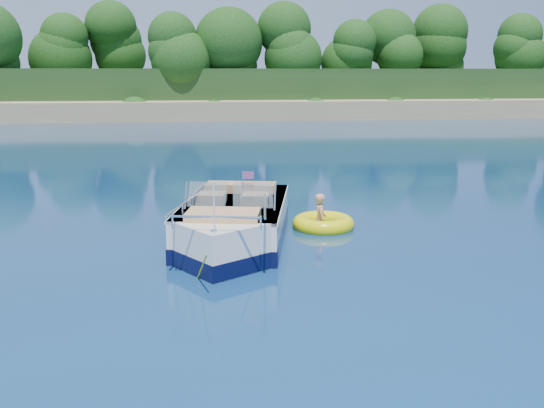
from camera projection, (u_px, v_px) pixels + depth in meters
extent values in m
plane|color=#09193F|center=(242.00, 250.00, 12.93)|extent=(160.00, 160.00, 0.00)
cube|color=#927555|center=(208.00, 112.00, 49.67)|extent=(170.00, 8.00, 2.00)
cube|color=#193615|center=(204.00, 94.00, 75.75)|extent=(170.00, 56.00, 6.00)
cylinder|color=black|center=(206.00, 77.00, 52.96)|extent=(0.44, 0.44, 3.60)
sphere|color=black|center=(205.00, 37.00, 52.23)|extent=(5.94, 5.94, 5.94)
cylinder|color=black|center=(434.00, 83.00, 53.51)|extent=(0.44, 0.44, 2.60)
sphere|color=black|center=(436.00, 54.00, 52.98)|extent=(4.29, 4.29, 4.29)
cube|color=white|center=(235.00, 225.00, 13.72)|extent=(2.92, 4.43, 1.13)
cube|color=white|center=(222.00, 249.00, 11.84)|extent=(2.12, 2.12, 1.13)
cube|color=black|center=(235.00, 232.00, 13.75)|extent=(2.96, 4.47, 0.32)
cube|color=black|center=(222.00, 257.00, 11.87)|extent=(2.16, 2.16, 0.32)
cube|color=#A87758|center=(237.00, 208.00, 13.97)|extent=(2.25, 3.14, 0.11)
cube|color=white|center=(235.00, 202.00, 13.61)|extent=(2.96, 4.44, 0.06)
cube|color=black|center=(247.00, 202.00, 15.89)|extent=(0.66, 0.49, 0.97)
cube|color=#8C9EA5|center=(207.00, 195.00, 12.84)|extent=(0.89, 0.55, 0.52)
cube|color=#8C9EA5|center=(253.00, 195.00, 12.77)|extent=(0.86, 0.33, 0.52)
cube|color=tan|center=(212.00, 203.00, 13.37)|extent=(0.70, 0.70, 0.43)
cube|color=tan|center=(255.00, 204.00, 13.30)|extent=(0.70, 0.70, 0.43)
cube|color=tan|center=(241.00, 191.00, 14.65)|extent=(1.77, 0.91, 0.41)
cube|color=tan|center=(223.00, 220.00, 11.92)|extent=(1.56, 1.07, 0.37)
cylinder|color=white|center=(214.00, 207.00, 10.82)|extent=(0.04, 0.04, 0.92)
cube|color=#FE201C|center=(248.00, 175.00, 12.68)|extent=(0.24, 0.06, 0.15)
cube|color=silver|center=(214.00, 231.00, 10.86)|extent=(0.12, 0.08, 0.05)
cylinder|color=yellow|center=(202.00, 267.00, 10.62)|extent=(0.20, 1.16, 0.83)
torus|color=#EFE909|center=(323.00, 224.00, 14.78)|extent=(1.63, 1.63, 0.40)
torus|color=#BA0911|center=(323.00, 223.00, 14.78)|extent=(1.34, 1.34, 0.13)
imported|color=tan|center=(320.00, 228.00, 14.79)|extent=(0.33, 0.71, 1.39)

